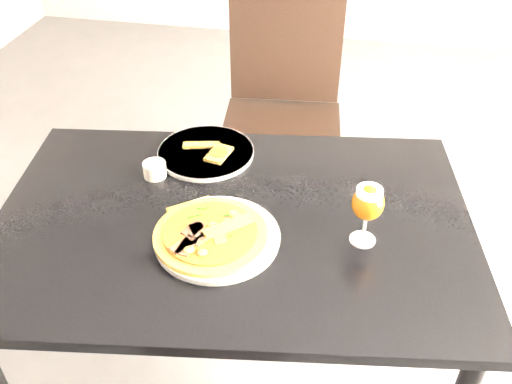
% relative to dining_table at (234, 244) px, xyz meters
% --- Properties ---
extents(dining_table, '(1.30, 0.96, 0.75)m').
position_rel_dining_table_xyz_m(dining_table, '(0.00, 0.00, 0.00)').
color(dining_table, black).
rests_on(dining_table, ground).
extents(chair_far, '(0.50, 0.50, 1.00)m').
position_rel_dining_table_xyz_m(chair_far, '(-0.01, 0.90, -0.11)').
color(chair_far, black).
rests_on(chair_far, ground).
extents(plate_main, '(0.31, 0.31, 0.02)m').
position_rel_dining_table_xyz_m(plate_main, '(-0.02, -0.09, 0.10)').
color(plate_main, silver).
rests_on(plate_main, dining_table).
extents(pizza, '(0.27, 0.27, 0.03)m').
position_rel_dining_table_xyz_m(pizza, '(-0.03, -0.09, 0.12)').
color(pizza, olive).
rests_on(pizza, plate_main).
extents(plate_second, '(0.33, 0.33, 0.01)m').
position_rel_dining_table_xyz_m(plate_second, '(-0.14, 0.26, 0.10)').
color(plate_second, silver).
rests_on(plate_second, dining_table).
extents(crust_scraps, '(0.15, 0.11, 0.01)m').
position_rel_dining_table_xyz_m(crust_scraps, '(-0.12, 0.26, 0.11)').
color(crust_scraps, olive).
rests_on(crust_scraps, plate_second).
extents(loose_crust, '(0.11, 0.09, 0.01)m').
position_rel_dining_table_xyz_m(loose_crust, '(-0.12, 0.02, 0.09)').
color(loose_crust, olive).
rests_on(loose_crust, dining_table).
extents(sauce_cup, '(0.06, 0.06, 0.04)m').
position_rel_dining_table_xyz_m(sauce_cup, '(-0.25, 0.14, 0.11)').
color(sauce_cup, beige).
rests_on(sauce_cup, dining_table).
extents(beer_glass, '(0.08, 0.08, 0.16)m').
position_rel_dining_table_xyz_m(beer_glass, '(0.32, -0.02, 0.20)').
color(beer_glass, silver).
rests_on(beer_glass, dining_table).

